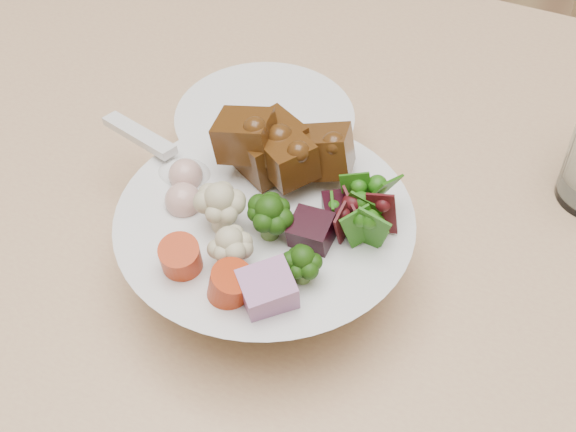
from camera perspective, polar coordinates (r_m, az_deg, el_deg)
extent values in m
cylinder|color=tan|center=(1.25, -10.64, 2.23)|extent=(0.06, 0.06, 0.71)
cylinder|color=tan|center=(1.21, 18.78, -12.42)|extent=(0.03, 0.03, 0.43)
cylinder|color=tan|center=(1.43, 17.20, -0.12)|extent=(0.03, 0.03, 0.43)
sphere|color=#123208|center=(0.54, -1.32, -0.50)|extent=(0.03, 0.03, 0.03)
sphere|color=#BBB28D|center=(0.54, -4.80, 0.19)|extent=(0.04, 0.04, 0.04)
cube|color=black|center=(0.55, 3.95, 0.07)|extent=(0.04, 0.04, 0.02)
cube|color=#8E5684|center=(0.50, -1.45, -5.39)|extent=(0.04, 0.05, 0.04)
cylinder|color=#AE2F04|center=(0.52, -7.61, -3.10)|extent=(0.03, 0.03, 0.03)
sphere|color=tan|center=(0.56, -7.46, 1.09)|extent=(0.02, 0.02, 0.02)
ellipsoid|color=silver|center=(0.59, -7.36, 2.93)|extent=(0.05, 0.05, 0.01)
cube|color=silver|center=(0.62, -10.56, 5.69)|extent=(0.08, 0.05, 0.02)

